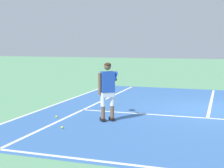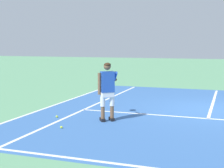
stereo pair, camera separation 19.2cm
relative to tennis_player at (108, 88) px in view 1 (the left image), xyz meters
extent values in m
plane|color=#609E70|center=(2.77, 2.70, -0.99)|extent=(80.00, 80.00, 0.00)
cube|color=#3866A8|center=(2.77, 2.22, -0.99)|extent=(10.98, 11.33, 0.00)
cube|color=white|center=(2.77, 1.29, -0.99)|extent=(8.23, 0.10, 0.01)
cube|color=white|center=(2.77, 4.49, -0.99)|extent=(0.10, 6.40, 0.01)
cube|color=white|center=(-1.35, 2.22, -0.99)|extent=(0.10, 10.93, 0.01)
cube|color=white|center=(-2.72, 2.22, -0.99)|extent=(0.10, 10.93, 0.01)
cube|color=black|center=(-0.13, -0.08, -0.94)|extent=(0.26, 0.29, 0.09)
cube|color=black|center=(0.10, 0.09, -0.94)|extent=(0.26, 0.29, 0.09)
cylinder|color=brown|center=(-0.10, -0.11, -0.72)|extent=(0.11, 0.11, 0.36)
cylinder|color=silver|center=(-0.10, -0.11, -0.33)|extent=(0.14, 0.14, 0.41)
cylinder|color=brown|center=(0.12, 0.06, -0.72)|extent=(0.11, 0.11, 0.36)
cylinder|color=silver|center=(0.12, 0.06, -0.33)|extent=(0.14, 0.14, 0.41)
cube|color=silver|center=(0.01, -0.03, -0.17)|extent=(0.39, 0.36, 0.20)
cube|color=#234CAD|center=(0.01, -0.03, 0.17)|extent=(0.44, 0.40, 0.60)
cylinder|color=brown|center=(-0.18, -0.17, 0.12)|extent=(0.09, 0.09, 0.62)
cylinder|color=#234CAD|center=(0.17, 0.20, 0.32)|extent=(0.23, 0.26, 0.29)
cylinder|color=brown|center=(0.08, 0.40, 0.18)|extent=(0.24, 0.28, 0.14)
sphere|color=brown|center=(0.00, -0.02, 0.62)|extent=(0.21, 0.21, 0.21)
ellipsoid|color=#382314|center=(0.02, -0.04, 0.67)|extent=(0.28, 0.28, 0.12)
cylinder|color=#232326|center=(-0.04, 0.58, 0.15)|extent=(0.14, 0.18, 0.03)
cylinder|color=black|center=(-0.13, 0.70, 0.15)|extent=(0.08, 0.09, 0.02)
torus|color=black|center=(-0.24, 0.85, 0.15)|extent=(0.20, 0.25, 0.30)
cylinder|color=silver|center=(-0.24, 0.85, 0.15)|extent=(0.15, 0.20, 0.25)
sphere|color=#CCE02D|center=(-1.61, -0.11, -0.96)|extent=(0.07, 0.07, 0.07)
sphere|color=#CCE02D|center=(-0.86, -1.23, -0.96)|extent=(0.07, 0.07, 0.07)
camera|label=1|loc=(3.15, -9.04, 1.26)|focal=53.46mm
camera|label=2|loc=(3.33, -8.97, 1.26)|focal=53.46mm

